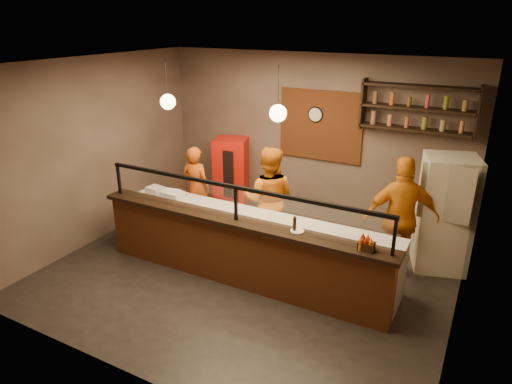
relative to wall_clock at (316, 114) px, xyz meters
The scene contains 29 objects.
floor 3.24m from the wall_clock, 92.33° to the right, with size 6.00×6.00×0.00m, color black.
ceiling 2.70m from the wall_clock, 92.33° to the right, with size 6.00×6.00×0.00m, color #363029.
wall_back 0.51m from the wall_clock, 158.20° to the left, with size 6.00×6.00×0.00m, color #766256.
wall_left 3.99m from the wall_clock, 141.57° to the right, with size 5.00×5.00×0.00m, color #766256.
wall_right 3.84m from the wall_clock, 40.31° to the right, with size 5.00×5.00×0.00m, color #766256.
wall_front 4.99m from the wall_clock, 91.16° to the right, with size 6.00×6.00×0.00m, color #766256.
brick_patch 0.22m from the wall_clock, ahead, with size 1.60×0.04×1.30m, color brown.
service_counter 3.19m from the wall_clock, 92.08° to the right, with size 4.60×0.25×1.00m, color brown.
counter_ledge 2.96m from the wall_clock, 92.08° to the right, with size 4.70×0.37×0.06m, color black.
worktop_cabinet 2.81m from the wall_clock, 92.53° to the right, with size 4.60×0.75×0.85m, color gray.
worktop 2.57m from the wall_clock, 92.53° to the right, with size 4.60×0.75×0.05m, color silver.
sneeze_guard 2.86m from the wall_clock, 92.08° to the right, with size 4.50×0.05×0.52m.
wall_shelving 1.83m from the wall_clock, ahead, with size 1.84×0.28×0.85m.
wall_clock is the anchor object (origin of this frame).
pendant_left 2.81m from the wall_clock, 125.30° to the right, with size 0.24×0.24×0.77m.
pendant_right 2.32m from the wall_clock, 82.44° to the right, with size 0.24×0.24×0.77m.
cook_left 2.61m from the wall_clock, 144.08° to the right, with size 0.57×0.38×1.57m, color #CB5413.
cook_mid 1.95m from the wall_clock, 97.11° to the right, with size 0.89×0.69×1.83m, color orange.
cook_right 2.63m from the wall_clock, 34.78° to the right, with size 1.13×0.47×1.92m, color orange.
fridge 2.87m from the wall_clock, 17.43° to the right, with size 0.77×0.72×1.85m, color beige.
red_cooler 2.16m from the wall_clock, 169.44° to the right, with size 0.65×0.59×1.51m, color red.
pizza_dough 2.61m from the wall_clock, 76.64° to the right, with size 0.45×0.45×0.01m, color beige.
prep_tub_a 3.03m from the wall_clock, 127.15° to the right, with size 0.29×0.23×0.15m, color white.
prep_tub_b 3.22m from the wall_clock, 132.39° to the right, with size 0.29×0.23×0.14m, color silver.
prep_tub_c 3.01m from the wall_clock, 124.60° to the right, with size 0.31×0.25×0.16m, color white.
rolling_pin 2.91m from the wall_clock, 128.77° to the right, with size 0.06×0.06×0.34m, color yellow.
condiment_caddy 3.44m from the wall_clock, 57.00° to the right, with size 0.19×0.15×0.11m, color black.
pepper_mill 2.97m from the wall_clock, 73.75° to the right, with size 0.05×0.05×0.21m, color black.
small_plate 3.00m from the wall_clock, 72.95° to the right, with size 0.19×0.19×0.01m, color white.
Camera 1 is at (3.07, -5.43, 3.80)m, focal length 32.00 mm.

